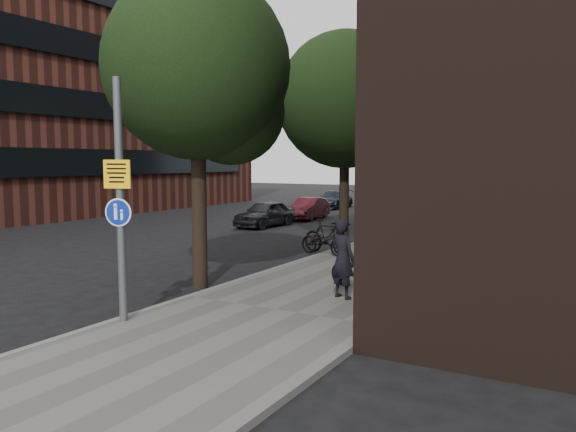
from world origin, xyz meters
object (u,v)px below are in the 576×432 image
Objects in this scene: parked_bike_facade_near at (356,271)px; signpost at (120,200)px; parked_car_near at (265,214)px; pedestrian at (343,258)px.

signpost is at bearing 168.01° from parked_bike_facade_near.
parked_car_near is (-6.20, 14.83, -1.76)m from signpost.
signpost is at bearing 72.12° from pedestrian.
parked_bike_facade_near is (-0.11, 1.01, -0.46)m from pedestrian.
pedestrian is 1.11m from parked_bike_facade_near.
pedestrian is (2.83, 3.62, -1.39)m from signpost.
signpost is 16.17m from parked_car_near.
parked_bike_facade_near is 0.43× the size of parked_car_near.
parked_bike_facade_near is at bearing 41.68° from signpost.
signpost reaches higher than parked_car_near.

